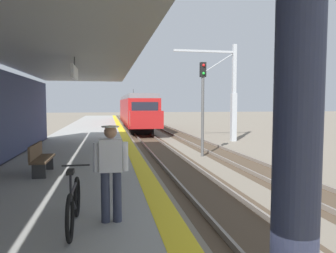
% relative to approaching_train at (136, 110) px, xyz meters
% --- Properties ---
extents(station_platform, '(5.00, 80.00, 0.91)m').
position_rel_approaching_train_xyz_m(station_platform, '(-4.40, -20.42, -1.73)').
color(station_platform, '#999993').
rests_on(station_platform, ground).
extents(track_pair_nearest_platform, '(2.34, 120.00, 0.16)m').
position_rel_approaching_train_xyz_m(track_pair_nearest_platform, '(-0.00, -16.42, -2.13)').
color(track_pair_nearest_platform, '#4C3D2D').
rests_on(track_pair_nearest_platform, ground).
extents(track_pair_middle, '(2.34, 120.00, 0.16)m').
position_rel_approaching_train_xyz_m(track_pair_middle, '(3.40, -16.42, -2.13)').
color(track_pair_middle, '#4C3D2D').
rests_on(track_pair_middle, ground).
extents(approaching_train, '(2.93, 19.60, 4.76)m').
position_rel_approaching_train_xyz_m(approaching_train, '(0.00, 0.00, 0.00)').
color(approaching_train, maroon).
rests_on(approaching_train, ground).
extents(commuter_person, '(0.59, 0.30, 1.67)m').
position_rel_approaching_train_xyz_m(commuter_person, '(-3.14, -30.78, -0.34)').
color(commuter_person, '#33384C').
rests_on(commuter_person, station_platform).
extents(bicycle_beside_commuter, '(0.48, 1.82, 1.04)m').
position_rel_approaching_train_xyz_m(bicycle_beside_commuter, '(-3.75, -30.95, -0.88)').
color(bicycle_beside_commuter, black).
rests_on(bicycle_beside_commuter, station_platform).
extents(rail_signal_post, '(0.32, 0.34, 5.20)m').
position_rel_approaching_train_xyz_m(rail_signal_post, '(1.98, -19.31, 1.02)').
color(rail_signal_post, '#4C4C4C').
rests_on(rail_signal_post, ground).
extents(catenary_pylon_far_side, '(5.00, 0.40, 7.50)m').
position_rel_approaching_train_xyz_m(catenary_pylon_far_side, '(6.17, -12.80, 1.43)').
color(catenary_pylon_far_side, '#9EA3A8').
rests_on(catenary_pylon_far_side, ground).
extents(platform_bench, '(0.45, 1.60, 0.88)m').
position_rel_approaching_train_xyz_m(platform_bench, '(-5.12, -26.59, -0.80)').
color(platform_bench, brown).
rests_on(platform_bench, station_platform).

